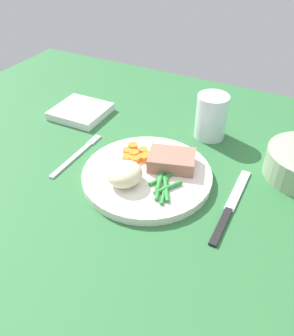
{
  "coord_description": "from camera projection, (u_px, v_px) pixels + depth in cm",
  "views": [
    {
      "loc": [
        27.32,
        -49.03,
        45.27
      ],
      "look_at": [
        3.64,
        -3.16,
        4.6
      ],
      "focal_mm": 37.36,
      "sensor_mm": 36.0,
      "label": 1
    }
  ],
  "objects": [
    {
      "name": "dining_table",
      "position": [
        138.0,
        168.0,
        0.71
      ],
      "size": [
        120.0,
        90.0,
        2.0
      ],
      "color": "#2D6B38",
      "rests_on": "ground"
    },
    {
      "name": "dinner_plate",
      "position": [
        147.0,
        175.0,
        0.67
      ],
      "size": [
        24.73,
        24.73,
        1.6
      ],
      "primitive_type": "cylinder",
      "color": "white",
      "rests_on": "dining_table"
    },
    {
      "name": "meat_portion",
      "position": [
        172.0,
        160.0,
        0.67
      ],
      "size": [
        10.26,
        8.57,
        2.76
      ],
      "primitive_type": "cube",
      "rotation": [
        0.0,
        0.0,
        0.3
      ],
      "color": "#A86B56",
      "rests_on": "dinner_plate"
    },
    {
      "name": "mashed_potatoes",
      "position": [
        125.0,
        174.0,
        0.63
      ],
      "size": [
        6.38,
        6.73,
        3.91
      ],
      "primitive_type": "ellipsoid",
      "color": "beige",
      "rests_on": "dinner_plate"
    },
    {
      "name": "carrot_slices",
      "position": [
        137.0,
        154.0,
        0.7
      ],
      "size": [
        6.65,
        5.56,
        1.3
      ],
      "color": "orange",
      "rests_on": "dinner_plate"
    },
    {
      "name": "green_beans",
      "position": [
        163.0,
        185.0,
        0.63
      ],
      "size": [
        5.54,
        8.8,
        0.88
      ],
      "color": "#2D8C38",
      "rests_on": "dinner_plate"
    },
    {
      "name": "fork",
      "position": [
        76.0,
        155.0,
        0.73
      ],
      "size": [
        1.44,
        16.6,
        0.4
      ],
      "rotation": [
        0.0,
        0.0,
        -0.07
      ],
      "color": "silver",
      "rests_on": "dining_table"
    },
    {
      "name": "knife",
      "position": [
        230.0,
        207.0,
        0.61
      ],
      "size": [
        1.7,
        20.5,
        0.64
      ],
      "rotation": [
        0.0,
        0.0,
        -0.06
      ],
      "color": "black",
      "rests_on": "dining_table"
    },
    {
      "name": "water_glass",
      "position": [
        211.0,
        120.0,
        0.77
      ],
      "size": [
        6.82,
        6.82,
        9.92
      ],
      "color": "silver",
      "rests_on": "dining_table"
    },
    {
      "name": "napkin",
      "position": [
        81.0,
        111.0,
        0.86
      ],
      "size": [
        12.61,
        12.02,
        1.86
      ],
      "primitive_type": "cube",
      "rotation": [
        0.0,
        0.0,
        0.02
      ],
      "color": "white",
      "rests_on": "dining_table"
    }
  ]
}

